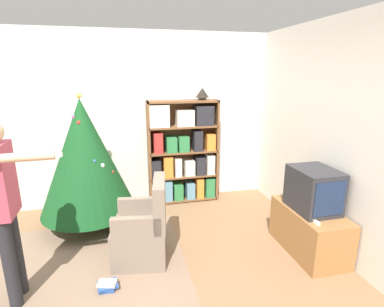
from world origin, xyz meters
name	(u,v)px	position (x,y,z in m)	size (l,w,h in m)	color
ground_plane	(146,288)	(0.00, 0.00, 0.00)	(14.00, 14.00, 0.00)	#846042
wall_back	(131,120)	(0.00, 2.16, 1.30)	(8.00, 0.10, 2.60)	silver
wall_right	(360,144)	(2.19, 0.00, 1.30)	(0.10, 8.00, 2.60)	silver
area_rug	(86,276)	(-0.58, 0.32, 0.00)	(2.06, 2.20, 0.01)	#7F6651
bookshelf	(183,153)	(0.77, 1.94, 0.78)	(1.08, 0.28, 1.60)	brown
tv_stand	(309,230)	(1.88, 0.21, 0.26)	(0.49, 0.93, 0.52)	#996638
television	(314,190)	(1.88, 0.21, 0.76)	(0.43, 0.54, 0.47)	#28282D
game_remote	(315,222)	(1.73, -0.07, 0.53)	(0.04, 0.12, 0.02)	white
christmas_tree	(85,157)	(-0.62, 1.43, 0.96)	(1.21, 1.21, 1.77)	#4C3323
armchair	(143,232)	(0.02, 0.50, 0.32)	(0.65, 0.64, 0.92)	#7A6B5B
standing_person	(4,200)	(-1.13, 0.14, 0.98)	(0.64, 0.47, 1.65)	#232328
table_lamp	(202,93)	(1.07, 1.95, 1.70)	(0.20, 0.20, 0.18)	#473828
book_pile_near_tree	(124,227)	(-0.19, 1.17, 0.05)	(0.23, 0.19, 0.11)	#843889
book_pile_by_chair	(107,286)	(-0.36, 0.07, 0.04)	(0.21, 0.18, 0.08)	#284C93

